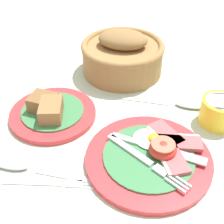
# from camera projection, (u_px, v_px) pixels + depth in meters

# --- Properties ---
(ground_plane) EXTENTS (3.00, 3.00, 0.00)m
(ground_plane) POSITION_uv_depth(u_px,v_px,m) (102.00, 143.00, 0.62)
(ground_plane) COLOR #B7CCB7
(breakfast_plate) EXTENTS (0.24, 0.24, 0.04)m
(breakfast_plate) POSITION_uv_depth(u_px,v_px,m) (152.00, 155.00, 0.58)
(breakfast_plate) COLOR red
(breakfast_plate) RESTS_ON ground_plane
(bread_plate) EXTENTS (0.19, 0.19, 0.05)m
(bread_plate) POSITION_uv_depth(u_px,v_px,m) (51.00, 112.00, 0.68)
(bread_plate) COLOR red
(bread_plate) RESTS_ON ground_plane
(sugar_cup) EXTENTS (0.08, 0.08, 0.06)m
(sugar_cup) POSITION_uv_depth(u_px,v_px,m) (219.00, 111.00, 0.65)
(sugar_cup) COLOR yellow
(sugar_cup) RESTS_ON ground_plane
(bread_basket) EXTENTS (0.21, 0.21, 0.11)m
(bread_basket) POSITION_uv_depth(u_px,v_px,m) (123.00, 55.00, 0.80)
(bread_basket) COLOR olive
(bread_basket) RESTS_ON ground_plane
(teaspoon_by_saucer) EXTENTS (0.19, 0.07, 0.01)m
(teaspoon_by_saucer) POSITION_uv_depth(u_px,v_px,m) (24.00, 167.00, 0.57)
(teaspoon_by_saucer) COLOR silver
(teaspoon_by_saucer) RESTS_ON ground_plane
(teaspoon_near_cup) EXTENTS (0.19, 0.07, 0.01)m
(teaspoon_near_cup) POSITION_uv_depth(u_px,v_px,m) (179.00, 104.00, 0.72)
(teaspoon_near_cup) COLOR silver
(teaspoon_near_cup) RESTS_ON ground_plane
(fork_on_cloth) EXTENTS (0.17, 0.10, 0.01)m
(fork_on_cloth) POSITION_uv_depth(u_px,v_px,m) (53.00, 182.00, 0.54)
(fork_on_cloth) COLOR silver
(fork_on_cloth) RESTS_ON ground_plane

